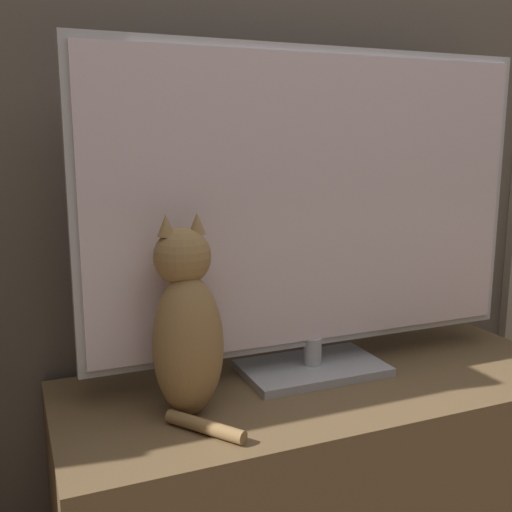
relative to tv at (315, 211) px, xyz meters
name	(u,v)px	position (x,y,z in m)	size (l,w,h in m)	color
wall_back	(276,55)	(0.01, 0.24, 0.38)	(4.80, 0.05, 2.60)	#60564C
tv_stand	(324,478)	(0.01, -0.07, -0.66)	(1.27, 0.52, 0.51)	brown
tv	(315,211)	(0.00, 0.00, 0.00)	(1.12, 0.21, 0.78)	#B7B7BC
cat	(187,328)	(-0.35, -0.10, -0.21)	(0.15, 0.27, 0.42)	#997547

